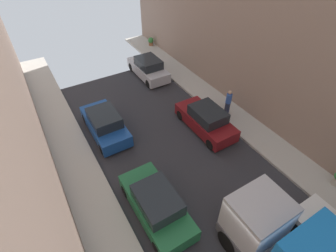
{
  "coord_description": "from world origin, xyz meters",
  "views": [
    {
      "loc": [
        -5.41,
        -2.22,
        10.59
      ],
      "look_at": [
        0.55,
        7.67,
        0.5
      ],
      "focal_mm": 27.17,
      "sensor_mm": 36.0,
      "label": 1
    }
  ],
  "objects": [
    {
      "name": "pedestrian",
      "position": [
        4.78,
        7.17,
        1.07
      ],
      "size": [
        0.4,
        0.36,
        1.72
      ],
      "color": "#2D334C",
      "rests_on": "sidewalk_right"
    },
    {
      "name": "parked_car_left_3",
      "position": [
        -2.7,
        9.57,
        0.72
      ],
      "size": [
        1.78,
        4.2,
        1.57
      ],
      "color": "#194799",
      "rests_on": "ground"
    },
    {
      "name": "sidewalk_right",
      "position": [
        5.0,
        0.0,
        0.07
      ],
      "size": [
        2.0,
        44.0,
        0.15
      ],
      "primitive_type": "cube",
      "color": "#B7B2A8",
      "rests_on": "ground"
    },
    {
      "name": "potted_plant_1",
      "position": [
        5.57,
        19.23,
        0.56
      ],
      "size": [
        0.53,
        0.53,
        0.76
      ],
      "color": "brown",
      "rests_on": "sidewalk_right"
    },
    {
      "name": "ground",
      "position": [
        0.0,
        0.0,
        0.0
      ],
      "size": [
        32.0,
        32.0,
        0.0
      ],
      "primitive_type": "plane",
      "color": "#2D2D33"
    },
    {
      "name": "parked_car_left_2",
      "position": [
        -2.7,
        3.25,
        0.72
      ],
      "size": [
        1.78,
        4.2,
        1.57
      ],
      "color": "#1E6638",
      "rests_on": "ground"
    },
    {
      "name": "parked_car_right_3",
      "position": [
        2.7,
        6.76,
        0.72
      ],
      "size": [
        1.78,
        4.2,
        1.57
      ],
      "color": "maroon",
      "rests_on": "ground"
    },
    {
      "name": "parked_car_right_4",
      "position": [
        2.7,
        14.3,
        0.72
      ],
      "size": [
        1.78,
        4.2,
        1.57
      ],
      "color": "silver",
      "rests_on": "ground"
    }
  ]
}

